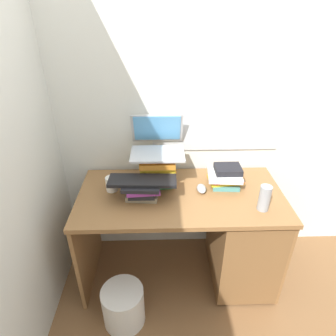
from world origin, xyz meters
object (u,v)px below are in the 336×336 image
object	(u,v)px
book_stack_side	(226,176)
laptop	(157,143)
book_stack_keyboard_riser	(142,189)
wastebasket	(123,306)
desk	(228,234)
computer_mouse	(202,189)
book_stack_tall	(158,170)
water_bottle	(265,198)
mug	(112,184)
keyboard	(142,181)

from	to	relation	value
book_stack_side	laptop	world-z (taller)	laptop
book_stack_keyboard_riser	wastebasket	bearing A→B (deg)	-111.23
desk	computer_mouse	bearing A→B (deg)	164.00
book_stack_tall	water_bottle	bearing A→B (deg)	-25.56
mug	water_bottle	bearing A→B (deg)	-13.88
book_stack_side	keyboard	size ratio (longest dim) A/B	0.59
book_stack_tall	water_bottle	world-z (taller)	book_stack_tall
book_stack_keyboard_riser	book_stack_side	xyz separation A→B (m)	(0.55, 0.13, 0.00)
book_stack_keyboard_riser	water_bottle	xyz separation A→B (m)	(0.73, -0.13, 0.01)
desk	book_stack_tall	distance (m)	0.67
laptop	water_bottle	size ratio (longest dim) A/B	2.15
water_bottle	book_stack_keyboard_riser	bearing A→B (deg)	169.55
water_bottle	wastebasket	size ratio (longest dim) A/B	0.59
laptop	keyboard	distance (m)	0.29
book_stack_tall	laptop	world-z (taller)	laptop
book_stack_keyboard_riser	mug	xyz separation A→B (m)	(-0.20, 0.10, -0.02)
keyboard	mug	distance (m)	0.24
computer_mouse	book_stack_tall	bearing A→B (deg)	161.29
book_stack_tall	mug	bearing A→B (deg)	-167.03
desk	water_bottle	distance (m)	0.46
desk	laptop	xyz separation A→B (m)	(-0.48, 0.22, 0.61)
laptop	mug	world-z (taller)	laptop
water_bottle	book_stack_side	bearing A→B (deg)	122.77
computer_mouse	wastebasket	world-z (taller)	computer_mouse
desk	water_bottle	world-z (taller)	water_bottle
book_stack_tall	keyboard	distance (m)	0.19
book_stack_keyboard_riser	water_bottle	world-z (taller)	water_bottle
book_stack_tall	mug	xyz separation A→B (m)	(-0.30, -0.07, -0.06)
water_bottle	laptop	bearing A→B (deg)	149.69
laptop	computer_mouse	size ratio (longest dim) A/B	3.35
book_stack_keyboard_riser	water_bottle	distance (m)	0.74
laptop	computer_mouse	bearing A→B (deg)	-29.82
book_stack_tall	keyboard	xyz separation A→B (m)	(-0.10, -0.16, 0.02)
book_stack_side	laptop	bearing A→B (deg)	167.76
book_stack_tall	laptop	xyz separation A→B (m)	(-0.00, 0.07, 0.17)
laptop	wastebasket	distance (m)	1.07
book_stack_side	computer_mouse	distance (m)	0.19
book_stack_tall	computer_mouse	xyz separation A→B (m)	(0.28, -0.10, -0.09)
book_stack_keyboard_riser	desk	bearing A→B (deg)	1.28
book_stack_tall	mug	distance (m)	0.32
mug	wastebasket	size ratio (longest dim) A/B	0.41
laptop	water_bottle	distance (m)	0.75
keyboard	mug	world-z (taller)	keyboard
book_stack_keyboard_riser	book_stack_side	distance (m)	0.57
keyboard	water_bottle	size ratio (longest dim) A/B	2.59
desk	book_stack_side	world-z (taller)	book_stack_side
wastebasket	book_stack_tall	bearing A→B (deg)	65.33
book_stack_keyboard_riser	mug	distance (m)	0.23
desk	mug	xyz separation A→B (m)	(-0.79, 0.08, 0.38)
computer_mouse	mug	xyz separation A→B (m)	(-0.59, 0.03, 0.03)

